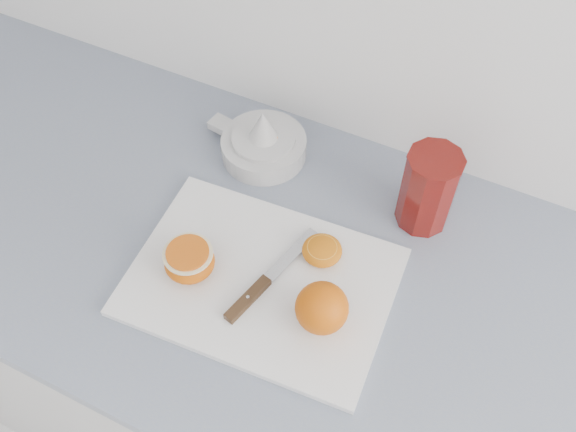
{
  "coord_description": "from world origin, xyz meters",
  "views": [
    {
      "loc": [
        0.26,
        1.22,
        1.74
      ],
      "look_at": [
        0.0,
        1.74,
        0.96
      ],
      "focal_mm": 40.0,
      "sensor_mm": 36.0,
      "label": 1
    }
  ],
  "objects_px": {
    "half_orange": "(189,261)",
    "cutting_board": "(261,282)",
    "counter": "(311,386)",
    "red_tumbler": "(428,192)",
    "citrus_juicer": "(263,143)"
  },
  "relations": [
    {
      "from": "half_orange",
      "to": "red_tumbler",
      "type": "relative_size",
      "value": 0.53
    },
    {
      "from": "counter",
      "to": "half_orange",
      "type": "relative_size",
      "value": 31.09
    },
    {
      "from": "cutting_board",
      "to": "citrus_juicer",
      "type": "height_order",
      "value": "citrus_juicer"
    },
    {
      "from": "red_tumbler",
      "to": "half_orange",
      "type": "bearing_deg",
      "value": -137.65
    },
    {
      "from": "cutting_board",
      "to": "citrus_juicer",
      "type": "distance_m",
      "value": 0.27
    },
    {
      "from": "cutting_board",
      "to": "half_orange",
      "type": "relative_size",
      "value": 5.08
    },
    {
      "from": "half_orange",
      "to": "counter",
      "type": "bearing_deg",
      "value": 24.53
    },
    {
      "from": "counter",
      "to": "cutting_board",
      "type": "relative_size",
      "value": 6.13
    },
    {
      "from": "counter",
      "to": "red_tumbler",
      "type": "xyz_separation_m",
      "value": [
        0.1,
        0.18,
        0.51
      ]
    },
    {
      "from": "counter",
      "to": "citrus_juicer",
      "type": "distance_m",
      "value": 0.54
    },
    {
      "from": "red_tumbler",
      "to": "citrus_juicer",
      "type": "bearing_deg",
      "value": 177.91
    },
    {
      "from": "half_orange",
      "to": "cutting_board",
      "type": "bearing_deg",
      "value": 16.17
    },
    {
      "from": "counter",
      "to": "cutting_board",
      "type": "distance_m",
      "value": 0.46
    },
    {
      "from": "cutting_board",
      "to": "citrus_juicer",
      "type": "relative_size",
      "value": 2.06
    },
    {
      "from": "citrus_juicer",
      "to": "red_tumbler",
      "type": "relative_size",
      "value": 1.32
    }
  ]
}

